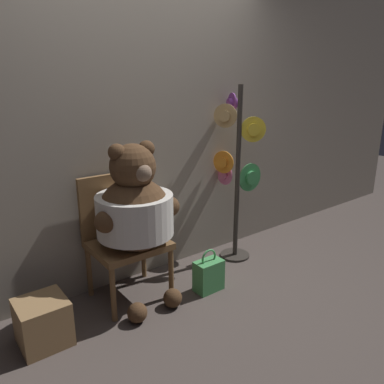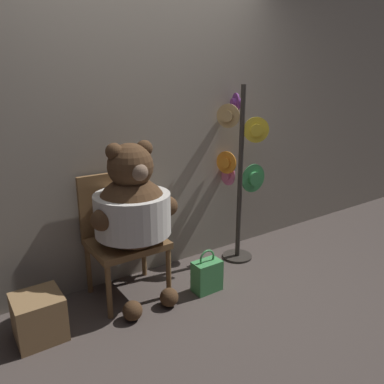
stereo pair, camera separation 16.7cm
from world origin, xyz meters
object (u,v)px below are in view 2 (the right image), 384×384
at_px(chair, 122,231).
at_px(handbag_on_ground, 207,275).
at_px(teddy_bear, 133,209).
at_px(hat_display_rack, 240,169).

bearing_deg(chair, handbag_on_ground, -35.33).
height_order(chair, handbag_on_ground, chair).
distance_m(chair, handbag_on_ground, 0.77).
relative_size(teddy_bear, handbag_on_ground, 3.43).
relative_size(chair, teddy_bear, 0.77).
relative_size(teddy_bear, hat_display_rack, 0.77).
bearing_deg(hat_display_rack, chair, 178.59).
xyz_separation_m(teddy_bear, handbag_on_ground, (0.52, -0.22, -0.60)).
relative_size(chair, handbag_on_ground, 2.66).
xyz_separation_m(teddy_bear, hat_display_rack, (1.14, 0.13, 0.12)).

